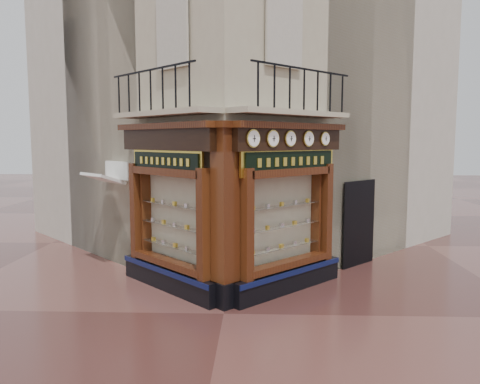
{
  "coord_description": "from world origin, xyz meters",
  "views": [
    {
      "loc": [
        0.68,
        -9.34,
        3.57
      ],
      "look_at": [
        0.27,
        2.0,
        2.33
      ],
      "focal_mm": 35.0,
      "sensor_mm": 36.0,
      "label": 1
    }
  ],
  "objects_px": {
    "clock_e": "(325,139)",
    "awning": "(106,268)",
    "clock_a": "(253,138)",
    "signboard_right": "(291,161)",
    "clock_b": "(273,139)",
    "clock_c": "(290,139)",
    "corner_pilaster": "(225,217)",
    "signboard_left": "(165,161)",
    "clock_d": "(308,139)"
  },
  "relations": [
    {
      "from": "corner_pilaster",
      "to": "clock_b",
      "type": "xyz_separation_m",
      "value": [
        1.02,
        0.42,
        1.67
      ]
    },
    {
      "from": "clock_c",
      "to": "clock_e",
      "type": "distance_m",
      "value": 1.29
    },
    {
      "from": "clock_a",
      "to": "clock_b",
      "type": "bearing_deg",
      "value": -0.0
    },
    {
      "from": "clock_b",
      "to": "clock_e",
      "type": "height_order",
      "value": "clock_b"
    },
    {
      "from": "clock_a",
      "to": "clock_c",
      "type": "bearing_deg",
      "value": 0.0
    },
    {
      "from": "clock_e",
      "to": "signboard_left",
      "type": "xyz_separation_m",
      "value": [
        -3.8,
        -0.72,
        -0.52
      ]
    },
    {
      "from": "clock_b",
      "to": "clock_c",
      "type": "bearing_deg",
      "value": 0.0
    },
    {
      "from": "awning",
      "to": "clock_a",
      "type": "bearing_deg",
      "value": -169.6
    },
    {
      "from": "clock_b",
      "to": "signboard_left",
      "type": "height_order",
      "value": "clock_b"
    },
    {
      "from": "corner_pilaster",
      "to": "awning",
      "type": "height_order",
      "value": "corner_pilaster"
    },
    {
      "from": "clock_b",
      "to": "clock_d",
      "type": "xyz_separation_m",
      "value": [
        0.87,
        0.87,
        0.0
      ]
    },
    {
      "from": "awning",
      "to": "signboard_right",
      "type": "distance_m",
      "value": 6.21
    },
    {
      "from": "signboard_right",
      "to": "signboard_left",
      "type": "bearing_deg",
      "value": 135.0
    },
    {
      "from": "clock_a",
      "to": "awning",
      "type": "xyz_separation_m",
      "value": [
        -4.18,
        2.88,
        -3.62
      ]
    },
    {
      "from": "clock_d",
      "to": "signboard_right",
      "type": "distance_m",
      "value": 0.73
    },
    {
      "from": "clock_b",
      "to": "clock_c",
      "type": "xyz_separation_m",
      "value": [
        0.41,
        0.41,
        0.0
      ]
    },
    {
      "from": "clock_e",
      "to": "awning",
      "type": "distance_m",
      "value": 7.03
    },
    {
      "from": "clock_c",
      "to": "awning",
      "type": "relative_size",
      "value": 0.28
    },
    {
      "from": "awning",
      "to": "signboard_right",
      "type": "xyz_separation_m",
      "value": [
        5.04,
        -1.86,
        3.1
      ]
    },
    {
      "from": "clock_a",
      "to": "clock_b",
      "type": "xyz_separation_m",
      "value": [
        0.42,
        0.42,
        -0.0
      ]
    },
    {
      "from": "clock_e",
      "to": "clock_c",
      "type": "bearing_deg",
      "value": -180.0
    },
    {
      "from": "signboard_right",
      "to": "corner_pilaster",
      "type": "bearing_deg",
      "value": 169.75
    },
    {
      "from": "clock_b",
      "to": "clock_e",
      "type": "bearing_deg",
      "value": 0.0
    },
    {
      "from": "signboard_left",
      "to": "clock_a",
      "type": "bearing_deg",
      "value": -161.4
    },
    {
      "from": "clock_e",
      "to": "signboard_left",
      "type": "distance_m",
      "value": 3.9
    },
    {
      "from": "clock_d",
      "to": "clock_a",
      "type": "bearing_deg",
      "value": -180.0
    },
    {
      "from": "clock_e",
      "to": "signboard_left",
      "type": "height_order",
      "value": "clock_e"
    },
    {
      "from": "clock_d",
      "to": "awning",
      "type": "height_order",
      "value": "clock_d"
    },
    {
      "from": "clock_a",
      "to": "clock_e",
      "type": "distance_m",
      "value": 2.47
    },
    {
      "from": "clock_e",
      "to": "signboard_right",
      "type": "distance_m",
      "value": 1.25
    },
    {
      "from": "clock_a",
      "to": "signboard_left",
      "type": "height_order",
      "value": "clock_a"
    },
    {
      "from": "corner_pilaster",
      "to": "clock_e",
      "type": "relative_size",
      "value": 11.7
    },
    {
      "from": "signboard_right",
      "to": "awning",
      "type": "bearing_deg",
      "value": 114.74
    },
    {
      "from": "awning",
      "to": "signboard_left",
      "type": "distance_m",
      "value": 4.19
    },
    {
      "from": "clock_a",
      "to": "signboard_left",
      "type": "bearing_deg",
      "value": 108.6
    },
    {
      "from": "clock_a",
      "to": "awning",
      "type": "bearing_deg",
      "value": 100.4
    },
    {
      "from": "clock_a",
      "to": "signboard_right",
      "type": "height_order",
      "value": "clock_a"
    },
    {
      "from": "clock_e",
      "to": "awning",
      "type": "relative_size",
      "value": 0.26
    },
    {
      "from": "signboard_left",
      "to": "signboard_right",
      "type": "bearing_deg",
      "value": -135.0
    },
    {
      "from": "clock_c",
      "to": "signboard_right",
      "type": "bearing_deg",
      "value": 35.49
    },
    {
      "from": "corner_pilaster",
      "to": "signboard_right",
      "type": "bearing_deg",
      "value": -10.25
    },
    {
      "from": "clock_c",
      "to": "corner_pilaster",
      "type": "bearing_deg",
      "value": 165.01
    },
    {
      "from": "awning",
      "to": "clock_e",
      "type": "bearing_deg",
      "value": -145.9
    },
    {
      "from": "clock_e",
      "to": "signboard_right",
      "type": "xyz_separation_m",
      "value": [
        -0.88,
        -0.72,
        -0.52
      ]
    },
    {
      "from": "corner_pilaster",
      "to": "clock_b",
      "type": "bearing_deg",
      "value": -22.8
    },
    {
      "from": "corner_pilaster",
      "to": "signboard_right",
      "type": "relative_size",
      "value": 1.74
    },
    {
      "from": "corner_pilaster",
      "to": "clock_e",
      "type": "xyz_separation_m",
      "value": [
        2.34,
        1.74,
        1.67
      ]
    },
    {
      "from": "awning",
      "to": "signboard_right",
      "type": "relative_size",
      "value": 0.56
    },
    {
      "from": "clock_a",
      "to": "signboard_right",
      "type": "distance_m",
      "value": 1.44
    },
    {
      "from": "clock_e",
      "to": "signboard_right",
      "type": "bearing_deg",
      "value": 174.42
    }
  ]
}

